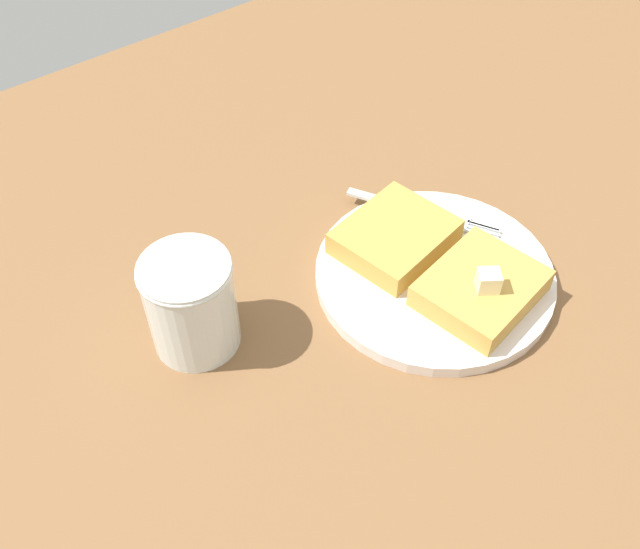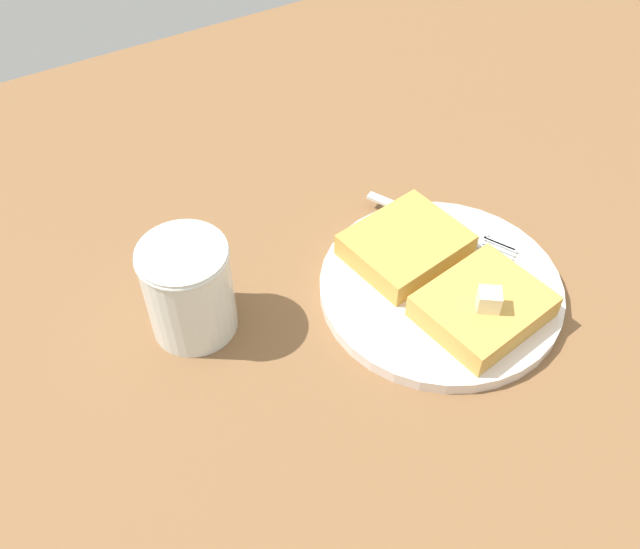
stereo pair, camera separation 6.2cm
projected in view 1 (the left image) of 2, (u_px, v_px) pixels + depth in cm
name	position (u px, v px, depth cm)	size (l,w,h in cm)	color
table_surface	(556.00, 302.00, 66.80)	(129.13, 129.13, 1.98)	brown
plate	(434.00, 274.00, 66.90)	(22.37, 22.37, 1.25)	silver
toast_slice_left	(481.00, 288.00, 63.42)	(8.62, 10.34, 2.41)	gold
toast_slice_middle	(395.00, 237.00, 67.79)	(8.62, 10.34, 2.41)	gold
butter_pat_primary	(488.00, 281.00, 61.10)	(1.92, 1.72, 1.92)	#F4E6B7
fork	(432.00, 215.00, 71.31)	(14.78, 8.82, 0.36)	silver
syrup_jar	(192.00, 307.00, 59.56)	(7.77, 7.77, 9.30)	#47210A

